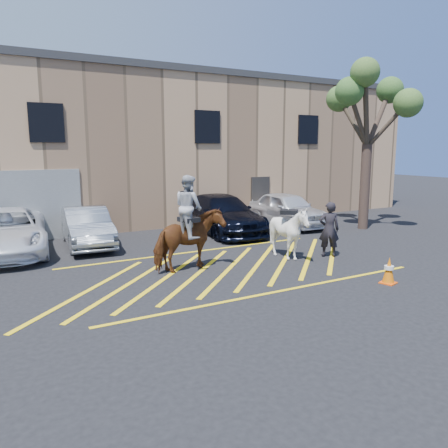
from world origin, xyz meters
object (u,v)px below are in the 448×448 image
car_white_suv (287,209)px  traffic_cone (389,270)px  car_silver_sedan (87,227)px  car_blue_suv (222,214)px  saddled_white (289,232)px  tree (369,100)px  car_white_pickup (5,232)px  mounted_bay (189,233)px  handler (329,229)px

car_white_suv → traffic_cone: (-3.10, -8.57, -0.43)m
car_silver_sedan → car_blue_suv: size_ratio=0.79×
car_white_suv → traffic_cone: car_white_suv is taller
saddled_white → tree: tree is taller
tree → car_silver_sedan: bearing=168.0°
car_white_pickup → mounted_bay: size_ratio=1.97×
traffic_cone → tree: bearing=47.9°
car_white_pickup → tree: bearing=-4.4°
traffic_cone → tree: 9.96m
car_silver_sedan → traffic_cone: (6.12, -8.75, -0.36)m
handler → mounted_bay: 4.89m
mounted_bay → traffic_cone: (4.18, -3.83, -0.79)m
saddled_white → tree: 8.44m
car_silver_sedan → car_blue_suv: (5.75, -0.10, 0.08)m
car_blue_suv → saddled_white: size_ratio=2.59×
saddled_white → mounted_bay: bearing=174.5°
car_white_suv → car_silver_sedan: bearing=179.4°
car_white_pickup → car_silver_sedan: (2.73, -0.03, -0.06)m
car_white_suv → car_blue_suv: bearing=179.2°
car_white_pickup → car_silver_sedan: car_white_pickup is taller
saddled_white → car_white_pickup: bearing=147.0°
traffic_cone → handler: bearing=78.2°
car_blue_suv → car_white_suv: car_blue_suv is taller
handler → mounted_bay: bearing=24.6°
car_white_pickup → tree: tree is taller
car_white_pickup → car_blue_suv: size_ratio=1.02×
car_white_suv → saddled_white: bearing=-126.5°
car_white_suv → saddled_white: saddled_white is taller
handler → saddled_white: 1.43m
car_silver_sedan → car_white_suv: bearing=3.2°
mounted_bay → car_blue_suv: bearing=51.7°
car_white_suv → saddled_white: 6.35m
handler → saddled_white: (-1.36, 0.44, -0.05)m
car_white_suv → tree: bearing=-41.9°
car_white_suv → handler: size_ratio=2.49×
car_silver_sedan → tree: size_ratio=0.60×
car_white_pickup → handler: 11.08m
car_white_pickup → mounted_bay: (4.67, -4.95, 0.37)m
saddled_white → handler: bearing=-17.8°
car_blue_suv → mounted_bay: (-3.81, -4.82, 0.35)m
saddled_white → car_silver_sedan: bearing=135.8°
handler → saddled_white: bearing=15.9°
car_blue_suv → handler: bearing=-75.3°
handler → tree: (5.00, 3.19, 4.76)m
car_silver_sedan → tree: tree is taller
car_silver_sedan → mounted_bay: size_ratio=1.53×
car_silver_sedan → handler: handler is taller
car_blue_suv → handler: 5.68m
car_silver_sedan → tree: bearing=-7.7°
handler → mounted_bay: (-4.82, 0.77, 0.22)m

